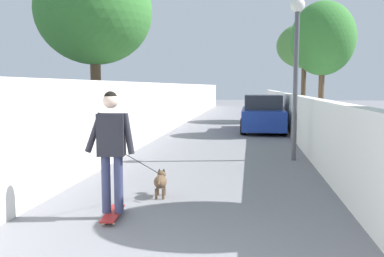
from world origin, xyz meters
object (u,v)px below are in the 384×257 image
object	(u,v)px
tree_right_mid	(323,39)
car_near	(263,114)
dog	(160,181)
person_skateboarder	(111,142)
tree_right_distant	(305,46)
skateboard	(113,214)
tree_left_near	(94,12)
lamp_post	(296,49)

from	to	relation	value
tree_right_mid	car_near	bearing A→B (deg)	64.22
dog	car_near	bearing A→B (deg)	-10.91
person_skateboarder	car_near	world-z (taller)	person_skateboarder
tree_right_mid	car_near	world-z (taller)	tree_right_mid
tree_right_distant	skateboard	bearing A→B (deg)	164.17
tree_left_near	tree_right_mid	bearing A→B (deg)	-51.61
tree_left_near	lamp_post	xyz separation A→B (m)	(-0.16, -5.35, -1.08)
lamp_post	skateboard	xyz separation A→B (m)	(-5.06, 3.06, -2.75)
dog	car_near	world-z (taller)	car_near
skateboard	tree_left_near	bearing A→B (deg)	23.69
tree_right_distant	person_skateboarder	bearing A→B (deg)	164.17
tree_left_near	tree_right_distant	size ratio (longest dim) A/B	1.02
tree_left_near	person_skateboarder	xyz separation A→B (m)	(-5.22, -2.29, -2.79)
tree_right_distant	car_near	distance (m)	6.36
skateboard	dog	bearing A→B (deg)	-19.45
dog	tree_right_distant	bearing A→B (deg)	-15.54
car_near	person_skateboarder	bearing A→B (deg)	168.18
person_skateboarder	car_near	xyz separation A→B (m)	(11.78, -2.46, -0.39)
tree_right_distant	skateboard	world-z (taller)	tree_right_distant
skateboard	person_skateboarder	distance (m)	1.04
dog	lamp_post	bearing A→B (deg)	-34.41
tree_left_near	skateboard	world-z (taller)	tree_left_near
tree_right_mid	tree_right_distant	xyz separation A→B (m)	(6.00, -0.09, 0.31)
lamp_post	tree_left_near	bearing A→B (deg)	88.25
person_skateboarder	dog	bearing A→B (deg)	-19.45
skateboard	tree_right_distant	bearing A→B (deg)	-15.83
car_near	tree_right_distant	bearing A→B (deg)	-24.73
lamp_post	skateboard	bearing A→B (deg)	148.79
tree_left_near	car_near	distance (m)	8.70
tree_left_near	person_skateboarder	size ratio (longest dim) A/B	3.07
person_skateboarder	car_near	bearing A→B (deg)	-11.82
tree_left_near	skateboard	distance (m)	6.87
tree_right_distant	car_near	world-z (taller)	tree_right_distant
tree_right_mid	person_skateboarder	world-z (taller)	tree_right_mid
person_skateboarder	dog	xyz separation A→B (m)	(1.21, -0.43, -0.83)
car_near	skateboard	bearing A→B (deg)	168.18
lamp_post	skateboard	world-z (taller)	lamp_post
tree_right_mid	skateboard	size ratio (longest dim) A/B	6.25
tree_right_mid	lamp_post	size ratio (longest dim) A/B	1.26
tree_left_near	person_skateboarder	world-z (taller)	tree_left_near
car_near	tree_right_mid	bearing A→B (deg)	-115.78
skateboard	dog	xyz separation A→B (m)	(1.21, -0.43, 0.21)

